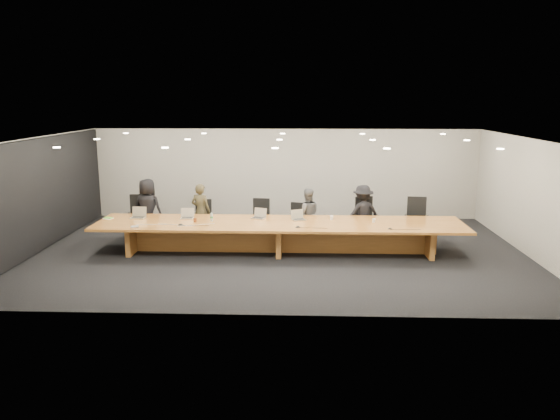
{
  "coord_description": "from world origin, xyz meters",
  "views": [
    {
      "loc": [
        0.52,
        -13.0,
        3.76
      ],
      "look_at": [
        0.0,
        0.3,
        1.0
      ],
      "focal_mm": 35.0,
      "sensor_mm": 36.0,
      "label": 1
    }
  ],
  "objects_px": {
    "laptop_b": "(187,213)",
    "av_box": "(135,227)",
    "person_c": "(307,215)",
    "chair_left": "(205,219)",
    "conference_table": "(280,232)",
    "chair_mid_right": "(296,221)",
    "paper_cup_far": "(374,221)",
    "chair_far_left": "(139,217)",
    "mic_left": "(181,224)",
    "person_b": "(201,211)",
    "amber_mug": "(195,220)",
    "mic_center": "(298,227)",
    "chair_mid_left": "(260,219)",
    "water_bottle": "(212,217)",
    "laptop_a": "(138,213)",
    "paper_cup_near": "(332,218)",
    "chair_far_right": "(417,219)",
    "laptop_c": "(258,213)",
    "person_a": "(148,209)",
    "laptop_d": "(299,215)",
    "person_d": "(363,213)",
    "chair_right": "(367,218)",
    "mic_right": "(390,228)"
  },
  "relations": [
    {
      "from": "paper_cup_near",
      "to": "mic_left",
      "type": "relative_size",
      "value": 0.74
    },
    {
      "from": "person_b",
      "to": "mic_center",
      "type": "bearing_deg",
      "value": 164.11
    },
    {
      "from": "conference_table",
      "to": "water_bottle",
      "type": "bearing_deg",
      "value": 177.25
    },
    {
      "from": "chair_mid_left",
      "to": "chair_far_right",
      "type": "xyz_separation_m",
      "value": [
        4.17,
        -0.18,
        0.05
      ]
    },
    {
      "from": "chair_right",
      "to": "mic_right",
      "type": "relative_size",
      "value": 10.19
    },
    {
      "from": "conference_table",
      "to": "paper_cup_far",
      "type": "distance_m",
      "value": 2.33
    },
    {
      "from": "water_bottle",
      "to": "mic_left",
      "type": "bearing_deg",
      "value": -146.65
    },
    {
      "from": "water_bottle",
      "to": "person_c",
      "type": "bearing_deg",
      "value": 24.03
    },
    {
      "from": "laptop_d",
      "to": "av_box",
      "type": "height_order",
      "value": "laptop_d"
    },
    {
      "from": "laptop_a",
      "to": "paper_cup_near",
      "type": "distance_m",
      "value": 4.91
    },
    {
      "from": "conference_table",
      "to": "chair_far_right",
      "type": "distance_m",
      "value": 3.77
    },
    {
      "from": "person_d",
      "to": "mic_left",
      "type": "relative_size",
      "value": 11.08
    },
    {
      "from": "chair_mid_left",
      "to": "person_d",
      "type": "distance_m",
      "value": 2.75
    },
    {
      "from": "person_c",
      "to": "chair_left",
      "type": "bearing_deg",
      "value": -10.9
    },
    {
      "from": "paper_cup_far",
      "to": "mic_center",
      "type": "height_order",
      "value": "paper_cup_far"
    },
    {
      "from": "chair_left",
      "to": "laptop_b",
      "type": "bearing_deg",
      "value": -121.71
    },
    {
      "from": "person_b",
      "to": "av_box",
      "type": "xyz_separation_m",
      "value": [
        -1.23,
        -1.87,
        0.01
      ]
    },
    {
      "from": "conference_table",
      "to": "chair_mid_left",
      "type": "distance_m",
      "value": 1.47
    },
    {
      "from": "chair_far_left",
      "to": "mic_left",
      "type": "height_order",
      "value": "chair_far_left"
    },
    {
      "from": "person_b",
      "to": "water_bottle",
      "type": "height_order",
      "value": "person_b"
    },
    {
      "from": "laptop_b",
      "to": "av_box",
      "type": "xyz_separation_m",
      "value": [
        -1.04,
        -0.99,
        -0.12
      ]
    },
    {
      "from": "chair_mid_right",
      "to": "person_c",
      "type": "relative_size",
      "value": 0.71
    },
    {
      "from": "laptop_d",
      "to": "amber_mug",
      "type": "distance_m",
      "value": 2.57
    },
    {
      "from": "chair_far_left",
      "to": "person_b",
      "type": "xyz_separation_m",
      "value": [
        1.68,
        0.05,
        0.15
      ]
    },
    {
      "from": "laptop_b",
      "to": "water_bottle",
      "type": "height_order",
      "value": "laptop_b"
    },
    {
      "from": "chair_mid_right",
      "to": "amber_mug",
      "type": "distance_m",
      "value": 2.77
    },
    {
      "from": "av_box",
      "to": "water_bottle",
      "type": "bearing_deg",
      "value": -0.2
    },
    {
      "from": "conference_table",
      "to": "chair_mid_right",
      "type": "bearing_deg",
      "value": 72.15
    },
    {
      "from": "amber_mug",
      "to": "person_a",
      "type": "bearing_deg",
      "value": 140.14
    },
    {
      "from": "laptop_c",
      "to": "paper_cup_far",
      "type": "bearing_deg",
      "value": 14.99
    },
    {
      "from": "chair_left",
      "to": "person_b",
      "type": "distance_m",
      "value": 0.27
    },
    {
      "from": "mic_left",
      "to": "chair_mid_left",
      "type": "bearing_deg",
      "value": 43.83
    },
    {
      "from": "chair_mid_left",
      "to": "mic_center",
      "type": "height_order",
      "value": "chair_mid_left"
    },
    {
      "from": "laptop_b",
      "to": "laptop_a",
      "type": "bearing_deg",
      "value": 176.38
    },
    {
      "from": "laptop_b",
      "to": "paper_cup_far",
      "type": "distance_m",
      "value": 4.68
    },
    {
      "from": "chair_mid_left",
      "to": "laptop_b",
      "type": "height_order",
      "value": "chair_mid_left"
    },
    {
      "from": "person_a",
      "to": "chair_mid_left",
      "type": "bearing_deg",
      "value": -166.43
    },
    {
      "from": "mic_center",
      "to": "person_b",
      "type": "bearing_deg",
      "value": 146.51
    },
    {
      "from": "chair_far_left",
      "to": "mic_center",
      "type": "distance_m",
      "value": 4.62
    },
    {
      "from": "chair_mid_right",
      "to": "chair_right",
      "type": "bearing_deg",
      "value": 22.65
    },
    {
      "from": "conference_table",
      "to": "mic_left",
      "type": "bearing_deg",
      "value": -171.21
    },
    {
      "from": "conference_table",
      "to": "paper_cup_far",
      "type": "height_order",
      "value": "paper_cup_far"
    },
    {
      "from": "chair_far_left",
      "to": "person_b",
      "type": "relative_size",
      "value": 0.8
    },
    {
      "from": "chair_mid_right",
      "to": "mic_left",
      "type": "xyz_separation_m",
      "value": [
        -2.75,
        -1.56,
        0.26
      ]
    },
    {
      "from": "person_a",
      "to": "laptop_a",
      "type": "relative_size",
      "value": 4.48
    },
    {
      "from": "conference_table",
      "to": "chair_mid_right",
      "type": "relative_size",
      "value": 8.93
    },
    {
      "from": "conference_table",
      "to": "person_c",
      "type": "bearing_deg",
      "value": 58.93
    },
    {
      "from": "person_b",
      "to": "laptop_b",
      "type": "bearing_deg",
      "value": 95.23
    },
    {
      "from": "conference_table",
      "to": "amber_mug",
      "type": "xyz_separation_m",
      "value": [
        -2.08,
        -0.04,
        0.28
      ]
    },
    {
      "from": "person_c",
      "to": "laptop_d",
      "type": "bearing_deg",
      "value": 69.18
    }
  ]
}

